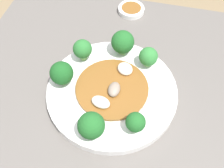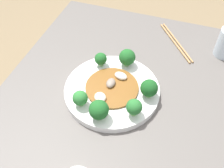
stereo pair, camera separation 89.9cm
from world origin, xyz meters
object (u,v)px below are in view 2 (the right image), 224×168
broccoli_east (99,110)px  chopsticks (176,42)px  plate (112,90)px  broccoli_northeast (134,107)px  broccoli_southwest (101,59)px  broccoli_north (149,88)px  broccoli_west (126,57)px  stirfry_center (112,87)px  broccoli_southeast (80,98)px

broccoli_east → chopsticks: bearing=160.8°
plate → broccoli_northeast: bearing=51.0°
broccoli_southwest → broccoli_east: bearing=19.1°
plate → broccoli_north: bearing=93.8°
broccoli_west → stirfry_center: bearing=-5.9°
broccoli_northeast → chopsticks: broccoli_northeast is taller
broccoli_east → broccoli_west: broccoli_east is taller
stirfry_center → broccoli_west: bearing=174.1°
broccoli_east → broccoli_north: broccoli_east is taller
broccoli_southwest → stirfry_center: (0.09, 0.07, -0.02)m
broccoli_north → broccoli_west: size_ratio=0.99×
broccoli_north → stirfry_center: (0.01, -0.12, -0.03)m
stirfry_center → chopsticks: stirfry_center is taller
broccoli_northeast → broccoli_north: bearing=163.8°
broccoli_east → broccoli_north: size_ratio=1.06×
broccoli_southwest → stirfry_center: broccoli_southwest is taller
broccoli_north → stirfry_center: bearing=-86.2°
broccoli_southeast → stirfry_center: (-0.09, 0.07, -0.02)m
chopsticks → plate: bearing=-25.7°
plate → broccoli_north: 0.13m
broccoli_southwest → broccoli_north: size_ratio=0.81×
chopsticks → broccoli_north: bearing=-6.9°
broccoli_east → stirfry_center: (-0.12, -0.00, -0.03)m
broccoli_southeast → plate: bearing=143.5°
broccoli_east → plate: bearing=-179.4°
broccoli_southwest → stirfry_center: 0.11m
broccoli_southwest → broccoli_west: broccoli_west is taller
broccoli_southeast → broccoli_east: (0.03, 0.07, 0.01)m
plate → broccoli_east: size_ratio=4.61×
broccoli_east → chopsticks: 0.47m
broccoli_east → broccoli_northeast: 0.10m
broccoli_east → stirfry_center: bearing=-178.7°
broccoli_southeast → chopsticks: 0.47m
broccoli_southwest → broccoli_east: 0.22m
plate → chopsticks: plate is taller
broccoli_east → broccoli_west: 0.24m
broccoli_west → broccoli_southwest: bearing=-69.3°
broccoli_west → plate: bearing=-5.2°
broccoli_east → stirfry_center: size_ratio=0.39×
plate → broccoli_southwest: size_ratio=6.03×
broccoli_southwest → broccoli_west: size_ratio=0.80×
broccoli_southwest → broccoli_east: broccoli_east is taller
broccoli_southwest → broccoli_southeast: broccoli_southeast is taller
broccoli_southwest → plate: bearing=38.7°
broccoli_southwest → broccoli_southeast: bearing=0.7°
broccoli_southwest → chopsticks: 0.33m
broccoli_southeast → stirfry_center: bearing=144.1°
broccoli_east → broccoli_west: size_ratio=1.05×
plate → broccoli_northeast: size_ratio=5.23×
broccoli_southeast → broccoli_west: broccoli_west is taller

